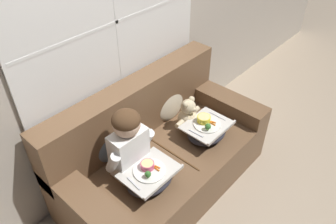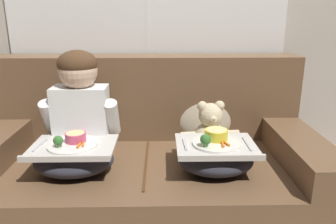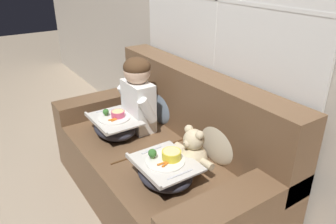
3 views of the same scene
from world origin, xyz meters
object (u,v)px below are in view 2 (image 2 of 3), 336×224
child_figure (80,100)px  couch (148,170)px  lap_tray_teddy (216,156)px  throw_pillow_behind_teddy (205,112)px  lap_tray_child (74,158)px  teddy_bear (210,132)px  throw_pillow_behind_child (91,113)px

child_figure → couch: bearing=2.8°
child_figure → lap_tray_teddy: size_ratio=1.48×
throw_pillow_behind_teddy → child_figure: bearing=-162.1°
couch → lap_tray_child: 0.46m
child_figure → lap_tray_teddy: (0.70, -0.21, -0.24)m
throw_pillow_behind_teddy → lap_tray_child: (-0.70, -0.44, -0.09)m
couch → child_figure: size_ratio=3.17×
lap_tray_teddy → lap_tray_child: bearing=-179.9°
child_figure → lap_tray_child: size_ratio=1.43×
child_figure → lap_tray_teddy: 0.77m
couch → lap_tray_teddy: bearing=-33.0°
couch → throw_pillow_behind_teddy: (0.35, 0.21, 0.28)m
couch → teddy_bear: couch is taller
child_figure → teddy_bear: size_ratio=1.75×
throw_pillow_behind_child → lap_tray_child: size_ratio=0.93×
throw_pillow_behind_child → teddy_bear: (0.70, -0.23, -0.04)m
couch → throw_pillow_behind_teddy: couch is taller
throw_pillow_behind_teddy → lap_tray_teddy: 0.45m
couch → teddy_bear: 0.43m
throw_pillow_behind_child → lap_tray_child: (-0.00, -0.44, -0.09)m
child_figure → throw_pillow_behind_teddy: bearing=17.9°
throw_pillow_behind_teddy → child_figure: size_ratio=0.67×
lap_tray_teddy → throw_pillow_behind_teddy: bearing=90.0°
child_figure → throw_pillow_behind_child: bearing=90.0°
throw_pillow_behind_child → teddy_bear: bearing=-18.2°
couch → teddy_bear: bearing=-3.3°
throw_pillow_behind_teddy → lap_tray_child: throw_pillow_behind_teddy is taller
throw_pillow_behind_child → child_figure: 0.27m
couch → throw_pillow_behind_teddy: 0.50m
throw_pillow_behind_child → lap_tray_teddy: bearing=-32.0°
throw_pillow_behind_teddy → couch: bearing=-149.1°
teddy_bear → lap_tray_child: (-0.70, -0.21, -0.05)m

